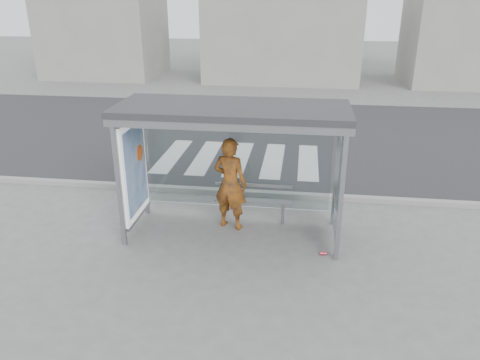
{
  "coord_description": "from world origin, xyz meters",
  "views": [
    {
      "loc": [
        1.26,
        -8.21,
        4.55
      ],
      "look_at": [
        0.12,
        0.2,
        1.1
      ],
      "focal_mm": 35.0,
      "sensor_mm": 36.0,
      "label": 1
    }
  ],
  "objects_px": {
    "person": "(230,184)",
    "bench": "(253,200)",
    "soda_can": "(323,253)",
    "bus_shelter": "(213,138)"
  },
  "relations": [
    {
      "from": "person",
      "to": "bench",
      "type": "relative_size",
      "value": 1.19
    },
    {
      "from": "bench",
      "to": "soda_can",
      "type": "distance_m",
      "value": 1.91
    },
    {
      "from": "person",
      "to": "bench",
      "type": "xyz_separation_m",
      "value": [
        0.43,
        0.27,
        -0.46
      ]
    },
    {
      "from": "bench",
      "to": "soda_can",
      "type": "height_order",
      "value": "bench"
    },
    {
      "from": "bus_shelter",
      "to": "person",
      "type": "bearing_deg",
      "value": 42.46
    },
    {
      "from": "bus_shelter",
      "to": "soda_can",
      "type": "bearing_deg",
      "value": -16.55
    },
    {
      "from": "bench",
      "to": "person",
      "type": "bearing_deg",
      "value": -147.95
    },
    {
      "from": "person",
      "to": "soda_can",
      "type": "height_order",
      "value": "person"
    },
    {
      "from": "bus_shelter",
      "to": "person",
      "type": "height_order",
      "value": "bus_shelter"
    },
    {
      "from": "bus_shelter",
      "to": "bench",
      "type": "relative_size",
      "value": 2.63
    }
  ]
}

